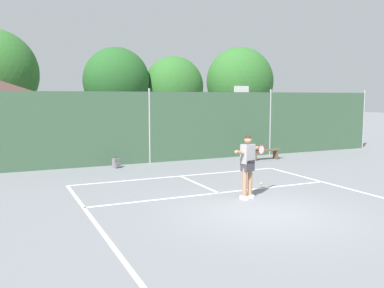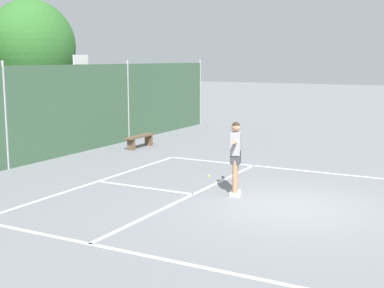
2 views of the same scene
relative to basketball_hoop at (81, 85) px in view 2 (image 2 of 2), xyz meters
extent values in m
plane|color=slate|center=(-6.00, -11.05, -2.31)|extent=(120.00, 120.00, 0.00)
cube|color=white|center=(-6.00, -5.55, -2.31)|extent=(8.20, 0.10, 0.01)
cube|color=white|center=(-10.10, -11.05, -2.31)|extent=(0.10, 11.00, 0.01)
cube|color=white|center=(-1.90, -11.05, -2.31)|extent=(0.10, 11.00, 0.01)
cube|color=white|center=(-6.00, -8.57, -2.31)|extent=(8.20, 0.10, 0.01)
cube|color=white|center=(-6.00, -7.09, -2.31)|extent=(0.10, 2.97, 0.01)
cube|color=#38563D|center=(-6.00, -2.05, -0.72)|extent=(26.00, 0.05, 3.19)
cylinder|color=#99999E|center=(-6.00, -2.05, -0.64)|extent=(0.09, 0.09, 3.34)
cylinder|color=#99999E|center=(0.50, -2.05, -0.64)|extent=(0.09, 0.09, 3.34)
cylinder|color=#99999E|center=(7.00, -2.05, -0.64)|extent=(0.09, 0.09, 3.34)
cylinder|color=#9E9EA3|center=(0.00, 0.06, -0.79)|extent=(0.12, 0.12, 3.05)
cube|color=white|center=(0.00, -0.04, 0.94)|extent=(0.90, 0.06, 0.60)
torus|color=#D85919|center=(0.00, -0.31, 0.72)|extent=(0.48, 0.48, 0.02)
cylinder|color=brown|center=(3.96, 6.65, -1.34)|extent=(0.36, 0.36, 1.93)
ellipsoid|color=#2D6628|center=(3.96, 6.65, 1.74)|extent=(4.99, 4.49, 4.99)
cube|color=silver|center=(-5.69, -9.58, -2.26)|extent=(0.19, 0.28, 0.10)
cube|color=silver|center=(-5.47, -9.50, -2.26)|extent=(0.19, 0.28, 0.10)
cylinder|color=#A37556|center=(-5.69, -9.58, -1.80)|extent=(0.13, 0.13, 0.82)
cylinder|color=#A37556|center=(-5.47, -9.50, -1.80)|extent=(0.13, 0.13, 0.82)
cube|color=#38383D|center=(-5.58, -9.54, -1.33)|extent=(0.42, 0.34, 0.32)
cube|color=gray|center=(-5.58, -9.54, -0.99)|extent=(0.45, 0.35, 0.56)
sphere|color=#A37556|center=(-5.58, -9.54, -0.58)|extent=(0.22, 0.22, 0.22)
sphere|color=black|center=(-5.58, -9.54, -0.56)|extent=(0.21, 0.21, 0.21)
cylinder|color=#A37556|center=(-5.40, -9.46, -0.89)|extent=(0.56, 0.26, 0.17)
cylinder|color=#A37556|center=(-5.85, -9.63, -0.94)|extent=(0.51, 0.24, 0.22)
cylinder|color=black|center=(-5.21, -9.37, -0.94)|extent=(0.30, 0.13, 0.04)
torus|color=red|center=(-4.90, -9.22, -0.94)|extent=(0.30, 0.12, 0.30)
cylinder|color=silver|center=(-4.90, -9.22, -0.94)|extent=(0.25, 0.09, 0.26)
sphere|color=#CCE033|center=(-4.08, -8.05, -2.28)|extent=(0.07, 0.07, 0.07)
cube|color=brown|center=(-0.75, -3.46, -1.86)|extent=(1.60, 0.36, 0.06)
cube|color=brown|center=(-1.35, -3.46, -2.09)|extent=(0.08, 0.32, 0.45)
cube|color=brown|center=(-0.15, -3.46, -2.09)|extent=(0.08, 0.32, 0.45)
camera|label=1|loc=(-11.98, -19.60, 0.64)|focal=38.70mm
camera|label=2|loc=(-17.41, -14.64, 1.08)|focal=49.21mm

